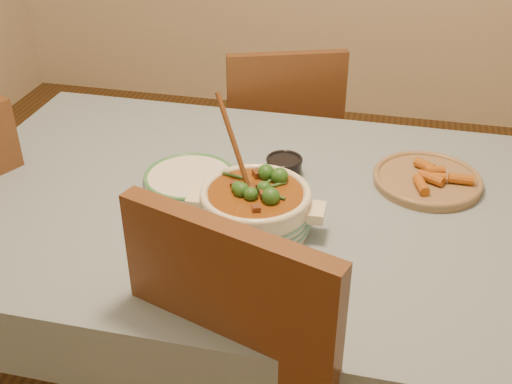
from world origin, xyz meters
The scene contains 6 objects.
dining_table centered at (0.00, 0.00, 0.66)m, with size 1.68×1.08×0.76m.
stew_casserole centered at (0.03, -0.13, 0.82)m, with size 0.34×0.27×0.32m.
white_plate centered at (-0.20, 0.05, 0.77)m, with size 0.29×0.29×0.02m.
condiment_bowl centered at (0.05, 0.14, 0.79)m, with size 0.11×0.11×0.05m.
fried_plate centered at (0.44, 0.18, 0.78)m, with size 0.35×0.35×0.05m.
chair_far centered at (-0.09, 0.81, 0.51)m, with size 0.54×0.54×0.91m.
Camera 1 is at (0.32, -1.38, 1.67)m, focal length 45.00 mm.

